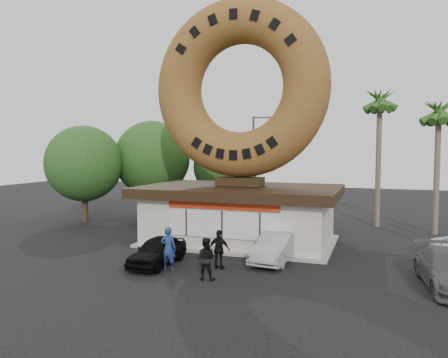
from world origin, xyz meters
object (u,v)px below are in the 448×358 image
person_left (168,248)px  car_black (157,251)px  donut_shop (240,212)px  street_lamp (255,161)px  car_silver (276,247)px  giant_donut (240,88)px  person_right (219,249)px  person_center (205,259)px

person_left → car_black: 1.11m
donut_shop → person_left: donut_shop is taller
street_lamp → car_silver: 14.79m
giant_donut → person_right: 9.81m
car_black → person_center: bearing=-25.3°
street_lamp → person_right: 16.30m
street_lamp → car_silver: (4.78, -13.48, -3.78)m
car_silver → person_left: bearing=-138.3°
person_center → person_right: (-0.01, 1.70, 0.01)m
car_black → car_silver: size_ratio=0.91×
car_black → car_silver: bearing=26.0°
person_center → person_right: 1.70m
person_left → person_right: (2.09, 0.91, -0.09)m
donut_shop → car_black: bearing=-110.0°
giant_donut → street_lamp: 11.07m
giant_donut → person_right: size_ratio=5.65×
donut_shop → person_left: bearing=-101.2°
person_center → street_lamp: bearing=-87.0°
person_center → car_black: bearing=-30.8°
giant_donut → person_center: (0.80, -7.38, -7.97)m
street_lamp → person_right: (2.65, -15.68, -3.59)m
car_black → street_lamp: bearing=88.7°
person_center → car_silver: person_center is taller
donut_shop → giant_donut: (0.00, 0.02, 7.09)m
car_silver → street_lamp: bearing=114.9°
giant_donut → car_black: size_ratio=2.61×
person_left → car_black: bearing=-38.1°
person_left → person_center: 2.25m
giant_donut → car_silver: (2.92, -3.48, -8.15)m
street_lamp → person_left: (0.55, -16.59, -3.50)m
person_right → car_black: person_right is taller
person_center → giant_donut: bearing=-89.5°
person_right → person_center: bearing=95.7°
person_center → car_black: size_ratio=0.46×
street_lamp → person_right: bearing=-80.4°
giant_donut → donut_shop: bearing=-90.0°
person_left → car_black: size_ratio=0.51×
street_lamp → donut_shop: bearing=-79.5°
street_lamp → car_silver: bearing=-70.5°
person_right → car_black: size_ratio=0.46×
donut_shop → person_center: 7.46m
person_right → street_lamp: bearing=-75.0°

